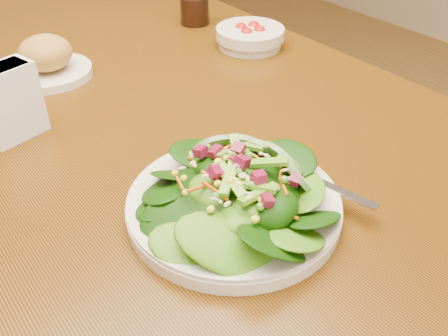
# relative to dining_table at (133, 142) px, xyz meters

# --- Properties ---
(dining_table) EXTENTS (0.90, 1.40, 0.75)m
(dining_table) POSITION_rel_dining_table_xyz_m (0.00, 0.00, 0.00)
(dining_table) COLOR #663C0A
(dining_table) RESTS_ON ground_plane
(salad_plate) EXTENTS (0.27, 0.27, 0.08)m
(salad_plate) POSITION_rel_dining_table_xyz_m (-0.04, -0.37, 0.13)
(salad_plate) COLOR silver
(salad_plate) RESTS_ON dining_table
(bread_plate) EXTENTS (0.16, 0.16, 0.08)m
(bread_plate) POSITION_rel_dining_table_xyz_m (-0.08, 0.16, 0.13)
(bread_plate) COLOR silver
(bread_plate) RESTS_ON dining_table
(tomato_bowl) EXTENTS (0.14, 0.14, 0.05)m
(tomato_bowl) POSITION_rel_dining_table_xyz_m (0.32, 0.04, 0.12)
(tomato_bowl) COLOR silver
(tomato_bowl) RESTS_ON dining_table
(drinking_glass) EXTENTS (0.07, 0.07, 0.13)m
(drinking_glass) POSITION_rel_dining_table_xyz_m (0.30, 0.22, 0.15)
(drinking_glass) COLOR silver
(drinking_glass) RESTS_ON dining_table
(napkin_holder) EXTENTS (0.10, 0.07, 0.11)m
(napkin_holder) POSITION_rel_dining_table_xyz_m (-0.20, -0.01, 0.16)
(napkin_holder) COLOR white
(napkin_holder) RESTS_ON dining_table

